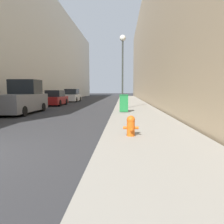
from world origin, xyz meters
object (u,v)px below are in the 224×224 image
at_px(trash_bin, 124,103).
at_px(fire_hydrant, 131,125).
at_px(parked_sedan_near, 55,98).
at_px(parked_sedan_far, 72,96).
at_px(lamppost, 123,58).
at_px(pickup_truck, 21,99).

bearing_deg(trash_bin, fire_hydrant, -88.52).
distance_m(parked_sedan_near, parked_sedan_far, 7.11).
xyz_separation_m(lamppost, parked_sedan_far, (-6.92, 12.37, -3.29)).
xyz_separation_m(trash_bin, parked_sedan_near, (-7.11, 7.76, -0.02)).
relative_size(lamppost, pickup_truck, 1.10).
height_order(fire_hydrant, parked_sedan_far, parked_sedan_far).
bearing_deg(fire_hydrant, pickup_truck, 133.10).
bearing_deg(fire_hydrant, parked_sedan_near, 115.31).
xyz_separation_m(fire_hydrant, parked_sedan_far, (-7.23, 22.56, 0.30)).
bearing_deg(parked_sedan_near, lamppost, -36.89).
distance_m(fire_hydrant, trash_bin, 7.71).
distance_m(pickup_truck, parked_sedan_far, 14.77).
xyz_separation_m(trash_bin, pickup_truck, (-7.09, 0.09, 0.22)).
bearing_deg(fire_hydrant, trash_bin, 91.48).
bearing_deg(pickup_truck, lamppost, 18.98).
height_order(fire_hydrant, parked_sedan_near, parked_sedan_near).
bearing_deg(trash_bin, lamppost, 92.37).
bearing_deg(pickup_truck, parked_sedan_far, 89.74).
relative_size(fire_hydrant, pickup_truck, 0.13).
bearing_deg(fire_hydrant, lamppost, 91.69).
bearing_deg(parked_sedan_far, lamppost, -60.76).
relative_size(trash_bin, parked_sedan_near, 0.29).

